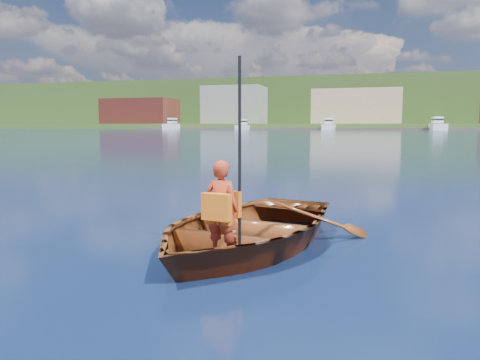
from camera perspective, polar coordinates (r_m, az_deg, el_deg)
ground at (r=7.39m, az=-2.27°, el=-5.78°), size 600.00×600.00×0.00m
rowboat at (r=6.21m, az=0.66°, el=-5.82°), size 3.43×4.30×0.80m
child_paddler at (r=5.28m, az=-2.20°, el=-3.41°), size 0.45×0.39×2.26m
shoreline at (r=243.61m, az=15.91°, el=8.53°), size 400.00×140.00×22.00m
dock at (r=154.87m, az=15.17°, el=6.06°), size 160.05×8.99×0.80m
waterfront_buildings at (r=172.24m, az=13.08°, el=8.61°), size 202.00×16.00×14.00m
marina_yachts at (r=150.48m, az=20.18°, el=6.24°), size 143.70×13.93×4.20m
hillside_trees at (r=255.63m, az=20.06°, el=10.47°), size 238.77×88.70×27.60m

